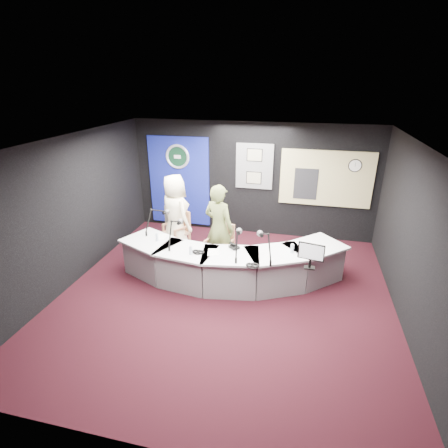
% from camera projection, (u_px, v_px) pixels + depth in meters
% --- Properties ---
extents(ground, '(6.00, 6.00, 0.00)m').
position_uv_depth(ground, '(225.00, 296.00, 6.48)').
color(ground, black).
rests_on(ground, ground).
extents(ceiling, '(6.00, 6.00, 0.02)m').
position_uv_depth(ceiling, '(225.00, 144.00, 5.39)').
color(ceiling, silver).
rests_on(ceiling, ground).
extents(wall_back, '(6.00, 0.02, 2.80)m').
position_uv_depth(wall_back, '(252.00, 180.00, 8.63)').
color(wall_back, black).
rests_on(wall_back, ground).
extents(wall_front, '(6.00, 0.02, 2.80)m').
position_uv_depth(wall_front, '(152.00, 351.00, 3.25)').
color(wall_front, black).
rests_on(wall_front, ground).
extents(wall_left, '(0.02, 6.00, 2.80)m').
position_uv_depth(wall_left, '(70.00, 212.00, 6.57)').
color(wall_left, black).
rests_on(wall_left, ground).
extents(wall_right, '(0.02, 6.00, 2.80)m').
position_uv_depth(wall_right, '(417.00, 244.00, 5.31)').
color(wall_right, black).
rests_on(wall_right, ground).
extents(broadcast_desk, '(4.50, 1.90, 0.75)m').
position_uv_depth(broadcast_desk, '(229.00, 264.00, 6.84)').
color(broadcast_desk, silver).
rests_on(broadcast_desk, ground).
extents(backdrop_panel, '(1.60, 0.05, 2.30)m').
position_uv_depth(backdrop_panel, '(179.00, 181.00, 9.06)').
color(backdrop_panel, navy).
rests_on(backdrop_panel, wall_back).
extents(agency_seal, '(0.63, 0.07, 0.63)m').
position_uv_depth(agency_seal, '(177.00, 157.00, 8.77)').
color(agency_seal, silver).
rests_on(agency_seal, backdrop_panel).
extents(seal_center, '(0.48, 0.01, 0.48)m').
position_uv_depth(seal_center, '(178.00, 157.00, 8.78)').
color(seal_center, '#0D311D').
rests_on(seal_center, backdrop_panel).
extents(pinboard, '(0.90, 0.04, 1.10)m').
position_uv_depth(pinboard, '(254.00, 166.00, 8.46)').
color(pinboard, slate).
rests_on(pinboard, wall_back).
extents(framed_photo_upper, '(0.34, 0.02, 0.27)m').
position_uv_depth(framed_photo_upper, '(255.00, 155.00, 8.32)').
color(framed_photo_upper, gray).
rests_on(framed_photo_upper, pinboard).
extents(framed_photo_lower, '(0.34, 0.02, 0.27)m').
position_uv_depth(framed_photo_lower, '(254.00, 178.00, 8.54)').
color(framed_photo_lower, gray).
rests_on(framed_photo_lower, pinboard).
extents(booth_window_frame, '(2.12, 0.06, 1.32)m').
position_uv_depth(booth_window_frame, '(326.00, 179.00, 8.18)').
color(booth_window_frame, tan).
rests_on(booth_window_frame, wall_back).
extents(booth_glow, '(2.00, 0.02, 1.20)m').
position_uv_depth(booth_glow, '(326.00, 179.00, 8.17)').
color(booth_glow, '#FFE3A1').
rests_on(booth_glow, booth_window_frame).
extents(equipment_rack, '(0.55, 0.02, 0.75)m').
position_uv_depth(equipment_rack, '(306.00, 184.00, 8.30)').
color(equipment_rack, black).
rests_on(equipment_rack, booth_window_frame).
extents(wall_clock, '(0.28, 0.01, 0.28)m').
position_uv_depth(wall_clock, '(355.00, 166.00, 7.89)').
color(wall_clock, white).
rests_on(wall_clock, booth_window_frame).
extents(armchair_left, '(0.80, 0.80, 1.02)m').
position_uv_depth(armchair_left, '(176.00, 230.00, 7.99)').
color(armchair_left, '#AE734F').
rests_on(armchair_left, ground).
extents(armchair_right, '(0.61, 0.61, 0.86)m').
position_uv_depth(armchair_right, '(219.00, 249.00, 7.28)').
color(armchair_right, '#AE734F').
rests_on(armchair_right, ground).
extents(draped_jacket, '(0.47, 0.36, 0.70)m').
position_uv_depth(draped_jacket, '(173.00, 222.00, 8.17)').
color(draped_jacket, '#676457').
rests_on(draped_jacket, armchair_left).
extents(person_man, '(1.06, 1.00, 1.82)m').
position_uv_depth(person_man, '(175.00, 214.00, 7.84)').
color(person_man, '#FFF3CB').
rests_on(person_man, ground).
extents(person_woman, '(0.78, 0.65, 1.84)m').
position_uv_depth(person_woman, '(219.00, 228.00, 7.09)').
color(person_woman, '#5F6A37').
rests_on(person_woman, ground).
extents(computer_monitor, '(0.40, 0.11, 0.28)m').
position_uv_depth(computer_monitor, '(311.00, 251.00, 5.81)').
color(computer_monitor, black).
rests_on(computer_monitor, broadcast_desk).
extents(desk_phone, '(0.23, 0.23, 0.04)m').
position_uv_depth(desk_phone, '(234.00, 247.00, 6.61)').
color(desk_phone, black).
rests_on(desk_phone, broadcast_desk).
extents(headphones_near, '(0.23, 0.23, 0.04)m').
position_uv_depth(headphones_near, '(253.00, 265.00, 5.99)').
color(headphones_near, black).
rests_on(headphones_near, broadcast_desk).
extents(headphones_far, '(0.21, 0.21, 0.04)m').
position_uv_depth(headphones_far, '(198.00, 252.00, 6.45)').
color(headphones_far, black).
rests_on(headphones_far, broadcast_desk).
extents(paper_stack, '(0.22, 0.29, 0.00)m').
position_uv_depth(paper_stack, '(161.00, 237.00, 7.09)').
color(paper_stack, white).
rests_on(paper_stack, broadcast_desk).
extents(notepad, '(0.25, 0.32, 0.00)m').
position_uv_depth(notepad, '(213.00, 252.00, 6.47)').
color(notepad, white).
rests_on(notepad, broadcast_desk).
extents(boom_mic_a, '(0.36, 0.69, 0.60)m').
position_uv_depth(boom_mic_a, '(157.00, 218.00, 7.25)').
color(boom_mic_a, black).
rests_on(boom_mic_a, broadcast_desk).
extents(boom_mic_b, '(0.16, 0.74, 0.60)m').
position_uv_depth(boom_mic_b, '(175.00, 229.00, 6.70)').
color(boom_mic_b, black).
rests_on(boom_mic_b, broadcast_desk).
extents(boom_mic_c, '(0.19, 0.74, 0.60)m').
position_uv_depth(boom_mic_c, '(238.00, 240.00, 6.26)').
color(boom_mic_c, black).
rests_on(boom_mic_c, broadcast_desk).
extents(boom_mic_d, '(0.39, 0.68, 0.60)m').
position_uv_depth(boom_mic_d, '(265.00, 242.00, 6.17)').
color(boom_mic_d, black).
rests_on(boom_mic_d, broadcast_desk).
extents(water_bottles, '(2.69, 0.55, 0.18)m').
position_uv_depth(water_bottles, '(220.00, 247.00, 6.48)').
color(water_bottles, silver).
rests_on(water_bottles, broadcast_desk).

